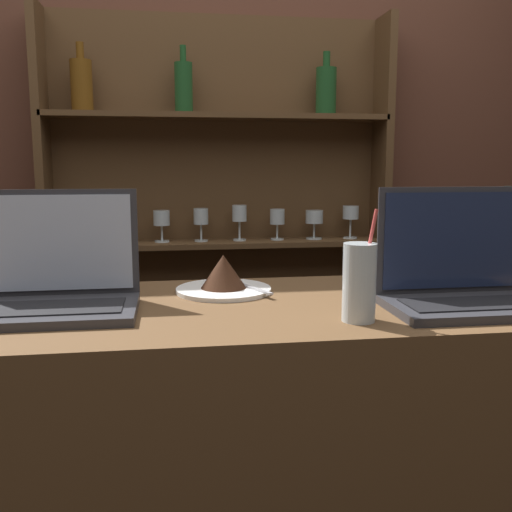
{
  "coord_description": "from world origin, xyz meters",
  "views": [
    {
      "loc": [
        -0.17,
        -0.91,
        1.36
      ],
      "look_at": [
        0.01,
        0.31,
        1.16
      ],
      "focal_mm": 40.0,
      "sensor_mm": 36.0,
      "label": 1
    }
  ],
  "objects": [
    {
      "name": "back_wall",
      "position": [
        0.0,
        1.4,
        1.35
      ],
      "size": [
        7.0,
        0.06,
        2.7
      ],
      "color": "brown",
      "rests_on": "ground_plane"
    },
    {
      "name": "back_shelf",
      "position": [
        0.02,
        1.32,
        1.01
      ],
      "size": [
        1.31,
        0.18,
        1.92
      ],
      "color": "brown",
      "rests_on": "ground_plane"
    },
    {
      "name": "laptop_near",
      "position": [
        -0.42,
        0.28,
        1.12
      ],
      "size": [
        0.35,
        0.23,
        0.25
      ],
      "color": "#333338",
      "rests_on": "bar_counter"
    },
    {
      "name": "laptop_far",
      "position": [
        0.44,
        0.19,
        1.12
      ],
      "size": [
        0.35,
        0.2,
        0.25
      ],
      "color": "#333338",
      "rests_on": "bar_counter"
    },
    {
      "name": "cake_plate",
      "position": [
        -0.05,
        0.4,
        1.1
      ],
      "size": [
        0.22,
        0.22,
        0.09
      ],
      "color": "white",
      "rests_on": "bar_counter"
    },
    {
      "name": "water_glass",
      "position": [
        0.18,
        0.11,
        1.14
      ],
      "size": [
        0.07,
        0.06,
        0.22
      ],
      "color": "silver",
      "rests_on": "bar_counter"
    },
    {
      "name": "wine_bottle_dark",
      "position": [
        0.64,
        0.36,
        1.16
      ],
      "size": [
        0.07,
        0.07,
        0.25
      ],
      "color": "black",
      "rests_on": "bar_counter"
    }
  ]
}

